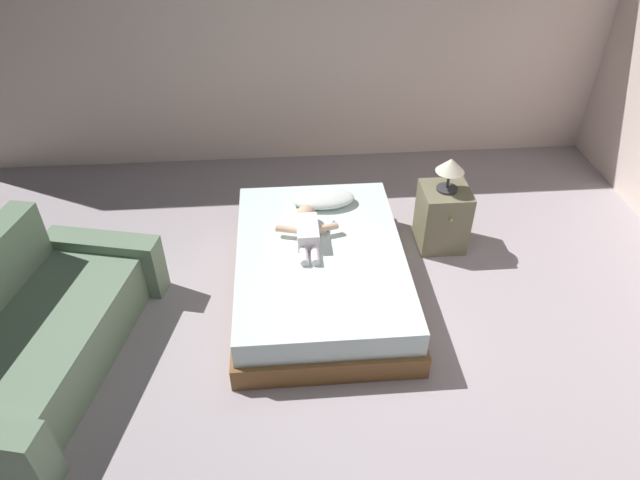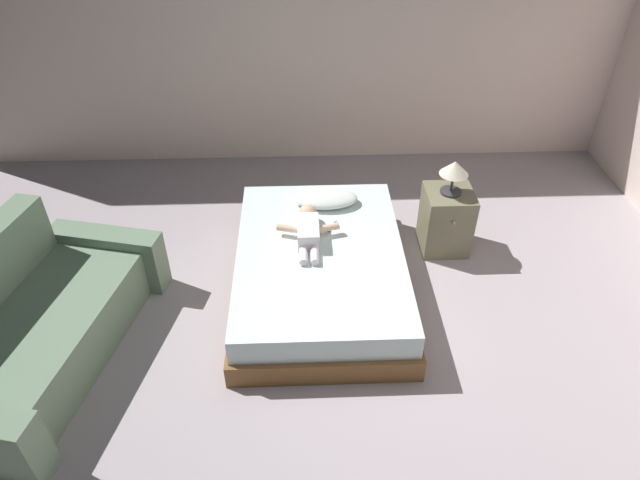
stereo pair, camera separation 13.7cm
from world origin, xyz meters
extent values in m
plane|color=#A99CA3|center=(0.00, 0.00, 0.00)|extent=(8.00, 8.00, 0.00)
cube|color=beige|center=(0.00, 3.00, 1.26)|extent=(8.00, 0.12, 2.53)
cube|color=brown|center=(-0.21, 0.75, 0.09)|extent=(1.35, 1.95, 0.19)
cube|color=white|center=(-0.21, 0.75, 0.29)|extent=(1.30, 1.88, 0.21)
ellipsoid|color=white|center=(-0.14, 1.39, 0.45)|extent=(0.55, 0.31, 0.11)
cube|color=white|center=(-0.30, 0.90, 0.47)|extent=(0.17, 0.34, 0.15)
sphere|color=beige|center=(-0.30, 1.13, 0.48)|extent=(0.16, 0.16, 0.16)
cylinder|color=beige|center=(-0.46, 0.95, 0.47)|extent=(0.18, 0.10, 0.06)
cylinder|color=beige|center=(-0.13, 0.95, 0.47)|extent=(0.18, 0.10, 0.06)
cylinder|color=white|center=(-0.34, 0.65, 0.43)|extent=(0.06, 0.17, 0.06)
cylinder|color=white|center=(-0.25, 0.65, 0.43)|extent=(0.06, 0.17, 0.06)
cube|color=#2F8EF1|center=(-0.10, 1.05, 0.40)|extent=(0.08, 0.14, 0.01)
cube|color=white|center=(-0.07, 1.12, 0.42)|extent=(0.02, 0.03, 0.01)
cube|color=gray|center=(-2.09, 0.10, 0.21)|extent=(1.02, 1.59, 0.42)
cube|color=gray|center=(-1.90, 0.92, 0.25)|extent=(0.92, 0.40, 0.50)
cube|color=#736D51|center=(0.91, 1.27, 0.28)|extent=(0.40, 0.40, 0.57)
sphere|color=tan|center=(0.91, 1.05, 0.41)|extent=(0.03, 0.03, 0.03)
cylinder|color=#333338|center=(0.91, 1.27, 0.58)|extent=(0.18, 0.18, 0.02)
cylinder|color=#333338|center=(0.91, 1.27, 0.67)|extent=(0.02, 0.02, 0.16)
cone|color=beige|center=(0.91, 1.27, 0.81)|extent=(0.24, 0.24, 0.12)
camera|label=1|loc=(-0.48, -2.62, 3.13)|focal=31.41mm
camera|label=2|loc=(-0.34, -2.63, 3.13)|focal=31.41mm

